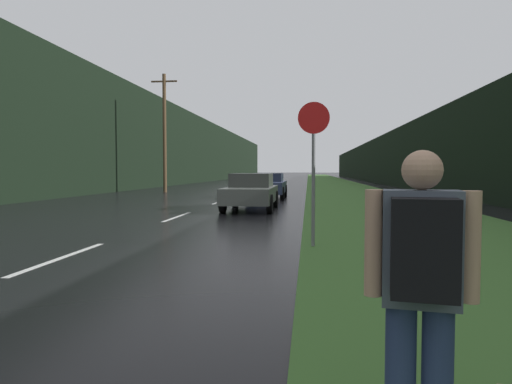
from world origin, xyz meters
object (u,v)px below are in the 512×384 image
Objects in this scene: stop_sign at (314,161)px; car_passing_far at (268,185)px; hitchhiker_with_backpack at (421,286)px; car_passing_near at (251,191)px.

stop_sign is 0.60× the size of car_passing_far.
hitchhiker_with_backpack reaches higher than car_passing_near.
hitchhiker_with_backpack is 0.36× the size of car_passing_near.
car_passing_near is at bearing 109.40° from hitchhiker_with_backpack.
stop_sign is 8.78m from car_passing_near.
hitchhiker_with_backpack is 0.34× the size of car_passing_far.
stop_sign reaches higher than car_passing_far.
car_passing_near is 7.26m from car_passing_far.
car_passing_near is (-2.76, 15.05, -0.23)m from hitchhiker_with_backpack.
car_passing_near is at bearing 105.21° from stop_sign.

